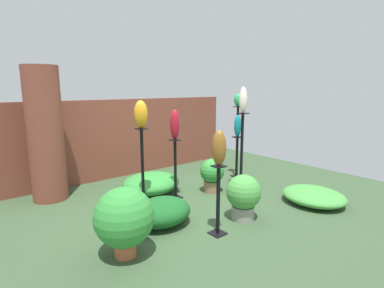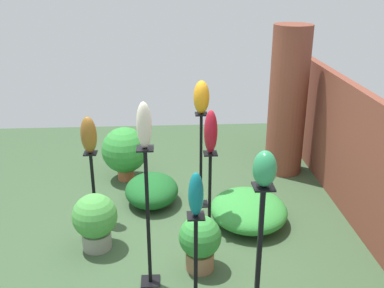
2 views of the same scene
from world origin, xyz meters
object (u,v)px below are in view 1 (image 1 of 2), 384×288
Objects in this scene: art_vase_bronze at (219,148)px; potted_plant_walkway_edge at (212,174)px; brick_pillar at (46,135)px; art_vase_jade at (238,100)px; art_vase_amber at (141,114)px; pedestal_amber at (143,172)px; pedestal_jade at (237,145)px; art_vase_ivory at (243,100)px; art_vase_ruby at (175,125)px; pedestal_ruby at (175,172)px; pedestal_teal at (237,164)px; potted_plant_mid_right at (124,218)px; pedestal_bronze at (218,204)px; pedestal_ivory at (241,159)px; art_vase_teal at (238,126)px; potted_plant_near_pillar at (243,195)px.

art_vase_bronze reaches higher than potted_plant_walkway_edge.
brick_pillar is 3.79m from art_vase_jade.
pedestal_amber is at bearing 153.43° from art_vase_amber.
art_vase_jade is (0.00, 0.00, 0.97)m from pedestal_jade.
art_vase_ivory is 0.85× the size of art_vase_ruby.
potted_plant_walkway_edge is (2.47, -1.54, -0.80)m from brick_pillar.
pedestal_jade is at bearing 6.54° from pedestal_ruby.
pedestal_teal reaches higher than potted_plant_mid_right.
potted_plant_walkway_edge is at bearing 49.47° from art_vase_bronze.
pedestal_jade is 3.67m from potted_plant_mid_right.
art_vase_jade reaches higher than potted_plant_mid_right.
art_vase_jade is (2.18, 1.65, 1.26)m from pedestal_bronze.
pedestal_jade is 1.86× the size of potted_plant_mid_right.
pedestal_ivory is at bearing 29.81° from pedestal_bronze.
art_vase_ruby is (-0.93, 0.71, -0.42)m from art_vase_ivory.
pedestal_ruby reaches higher than potted_plant_walkway_edge.
pedestal_amber is at bearing 175.11° from potted_plant_walkway_edge.
art_vase_teal is at bearing 49.75° from art_vase_ivory.
potted_plant_mid_right reaches higher than potted_plant_walkway_edge.
pedestal_ruby is 1.05× the size of pedestal_teal.
pedestal_ruby is 1.55× the size of potted_plant_near_pillar.
pedestal_amber is at bearing 174.04° from pedestal_teal.
art_vase_teal reaches higher than pedestal_amber.
art_vase_amber is 2.03m from art_vase_teal.
pedestal_amber is (-2.51, -0.26, -0.11)m from pedestal_jade.
pedestal_ivory is at bearing -37.23° from art_vase_ruby.
art_vase_ruby is at bearing 4.39° from pedestal_amber.
brick_pillar is 2.77× the size of potted_plant_mid_right.
art_vase_ivory reaches higher than art_vase_jade.
pedestal_jade is 1.54× the size of pedestal_teal.
pedestal_jade is at bearing -17.94° from brick_pillar.
pedestal_jade is 2.53m from pedestal_amber.
potted_plant_near_pillar is (-1.04, -1.09, -0.08)m from pedestal_teal.
potted_plant_walkway_edge is (-0.20, 0.53, -1.39)m from art_vase_ivory.
art_vase_amber reaches higher than pedestal_amber.
potted_plant_walkway_edge is at bearing -31.92° from brick_pillar.
pedestal_amber is at bearing -174.05° from art_vase_jade.
art_vase_teal is at bearing -11.26° from art_vase_ruby.
potted_plant_walkway_edge is (-0.20, 0.53, -0.35)m from pedestal_ivory.
pedestal_amber is 1.44m from potted_plant_walkway_edge.
brick_pillar reaches higher than art_vase_ivory.
art_vase_jade is 2.57m from potted_plant_near_pillar.
pedestal_ivory is 0.64m from pedestal_teal.
pedestal_amber is 1.44m from pedestal_bronze.
brick_pillar is 1.74× the size of pedestal_amber.
art_vase_amber is at bearing 157.93° from pedestal_ivory.
brick_pillar reaches higher than pedestal_jade.
brick_pillar is 3.65× the size of potted_plant_walkway_edge.
pedestal_ruby is at bearing 76.15° from pedestal_bronze.
art_vase_jade is at bearing 21.74° from potted_plant_mid_right.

